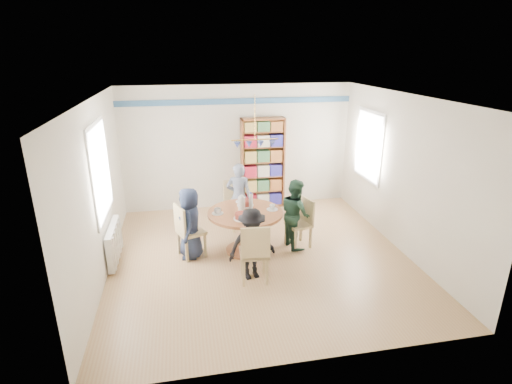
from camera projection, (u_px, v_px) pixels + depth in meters
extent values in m
plane|color=#A58557|center=(260.00, 257.00, 6.89)|extent=(5.00, 5.00, 0.00)
plane|color=white|center=(261.00, 97.00, 5.98)|extent=(5.00, 5.00, 0.00)
plane|color=beige|center=(238.00, 148.00, 8.74)|extent=(5.00, 0.00, 5.00)
plane|color=beige|center=(309.00, 257.00, 4.12)|extent=(5.00, 0.00, 5.00)
plane|color=beige|center=(98.00, 193.00, 5.99)|extent=(0.00, 5.00, 5.00)
plane|color=beige|center=(403.00, 174.00, 6.88)|extent=(0.00, 5.00, 5.00)
cube|color=#2D547C|center=(237.00, 101.00, 8.39)|extent=(5.00, 0.02, 0.12)
cube|color=white|center=(100.00, 171.00, 6.19)|extent=(0.03, 1.32, 1.52)
cube|color=white|center=(101.00, 171.00, 6.19)|extent=(0.01, 1.20, 1.40)
cube|color=white|center=(369.00, 146.00, 8.01)|extent=(0.03, 1.12, 1.42)
cube|color=white|center=(368.00, 146.00, 8.00)|extent=(0.01, 1.00, 1.30)
cylinder|color=gold|center=(255.00, 117.00, 6.57)|extent=(0.01, 0.01, 0.75)
cylinder|color=gold|center=(255.00, 140.00, 6.69)|extent=(0.80, 0.02, 0.02)
cone|color=#3D50AB|center=(237.00, 145.00, 6.67)|extent=(0.11, 0.11, 0.10)
cone|color=#3D50AB|center=(249.00, 145.00, 6.70)|extent=(0.11, 0.11, 0.10)
cone|color=#3D50AB|center=(261.00, 144.00, 6.74)|extent=(0.11, 0.11, 0.10)
cone|color=#3D50AB|center=(272.00, 144.00, 6.77)|extent=(0.11, 0.11, 0.10)
cube|color=silver|center=(114.00, 243.00, 6.62)|extent=(0.10, 1.00, 0.60)
cube|color=silver|center=(114.00, 254.00, 6.26)|extent=(0.02, 0.06, 0.56)
cube|color=silver|center=(116.00, 248.00, 6.44)|extent=(0.02, 0.06, 0.56)
cube|color=silver|center=(118.00, 243.00, 6.63)|extent=(0.02, 0.06, 0.56)
cube|color=silver|center=(119.00, 237.00, 6.81)|extent=(0.02, 0.06, 0.56)
cube|color=silver|center=(121.00, 232.00, 7.00)|extent=(0.02, 0.06, 0.56)
cylinder|color=brown|center=(245.00, 213.00, 6.86)|extent=(1.30, 1.30, 0.05)
cylinder|color=brown|center=(246.00, 233.00, 6.99)|extent=(0.16, 0.16, 0.70)
cylinder|color=brown|center=(246.00, 249.00, 7.10)|extent=(0.70, 0.70, 0.04)
cube|color=tan|center=(191.00, 232.00, 6.79)|extent=(0.55, 0.55, 0.05)
cube|color=tan|center=(180.00, 221.00, 6.61)|extent=(0.19, 0.40, 0.50)
cube|color=tan|center=(205.00, 245.00, 6.82)|extent=(0.05, 0.05, 0.43)
cube|color=tan|center=(197.00, 238.00, 7.09)|extent=(0.05, 0.05, 0.43)
cube|color=tan|center=(187.00, 250.00, 6.65)|extent=(0.05, 0.05, 0.43)
cube|color=tan|center=(179.00, 243.00, 6.92)|extent=(0.05, 0.05, 0.43)
cube|color=tan|center=(299.00, 225.00, 7.13)|extent=(0.49, 0.49, 0.05)
cube|color=tan|center=(307.00, 211.00, 7.13)|extent=(0.14, 0.39, 0.47)
cube|color=tan|center=(286.00, 234.00, 7.27)|extent=(0.05, 0.05, 0.40)
cube|color=tan|center=(295.00, 241.00, 7.00)|extent=(0.05, 0.05, 0.40)
cube|color=tan|center=(301.00, 231.00, 7.40)|extent=(0.05, 0.05, 0.40)
cube|color=tan|center=(310.00, 238.00, 7.14)|extent=(0.05, 0.05, 0.40)
cube|color=tan|center=(238.00, 206.00, 7.87)|extent=(0.53, 0.53, 0.05)
cube|color=tan|center=(233.00, 191.00, 7.95)|extent=(0.42, 0.16, 0.51)
cube|color=tan|center=(233.00, 222.00, 7.74)|extent=(0.05, 0.05, 0.43)
cube|color=tan|center=(249.00, 219.00, 7.88)|extent=(0.05, 0.05, 0.43)
cube|color=tan|center=(226.00, 216.00, 8.02)|extent=(0.05, 0.05, 0.43)
cube|color=tan|center=(242.00, 213.00, 8.17)|extent=(0.05, 0.05, 0.43)
cube|color=tan|center=(254.00, 253.00, 6.06)|extent=(0.46, 0.46, 0.05)
cube|color=tan|center=(256.00, 244.00, 5.79)|extent=(0.43, 0.07, 0.51)
cube|color=tan|center=(264.00, 261.00, 6.32)|extent=(0.04, 0.04, 0.44)
cube|color=tan|center=(242.00, 262.00, 6.28)|extent=(0.04, 0.04, 0.44)
cube|color=tan|center=(267.00, 272.00, 6.00)|extent=(0.04, 0.04, 0.44)
cube|color=tan|center=(244.00, 273.00, 5.96)|extent=(0.04, 0.04, 0.44)
imported|color=#1A2239|center=(190.00, 223.00, 6.71)|extent=(0.44, 0.63, 1.24)
imported|color=#1B3728|center=(295.00, 213.00, 7.08)|extent=(0.57, 0.68, 1.26)
imported|color=gray|center=(239.00, 197.00, 7.76)|extent=(0.55, 0.43, 1.35)
imported|color=black|center=(252.00, 244.00, 6.08)|extent=(0.81, 0.56, 1.15)
cube|color=brown|center=(242.00, 165.00, 8.72)|extent=(0.04, 0.29, 2.01)
cube|color=brown|center=(283.00, 162.00, 8.89)|extent=(0.04, 0.29, 2.01)
cube|color=brown|center=(263.00, 119.00, 8.47)|extent=(0.96, 0.29, 0.04)
cube|color=brown|center=(262.00, 205.00, 9.13)|extent=(0.96, 0.29, 0.06)
cube|color=brown|center=(261.00, 162.00, 8.93)|extent=(0.96, 0.02, 2.01)
cube|color=brown|center=(262.00, 190.00, 9.01)|extent=(0.90, 0.27, 0.02)
cube|color=brown|center=(263.00, 176.00, 8.90)|extent=(0.90, 0.27, 0.02)
cube|color=brown|center=(263.00, 161.00, 8.79)|extent=(0.90, 0.27, 0.02)
cube|color=brown|center=(263.00, 147.00, 8.68)|extent=(0.90, 0.27, 0.02)
cube|color=brown|center=(263.00, 131.00, 8.56)|extent=(0.90, 0.27, 0.02)
cube|color=maroon|center=(250.00, 199.00, 9.01)|extent=(0.26, 0.21, 0.25)
cube|color=silver|center=(263.00, 199.00, 9.06)|extent=(0.26, 0.21, 0.25)
cube|color=navy|center=(275.00, 198.00, 9.11)|extent=(0.26, 0.21, 0.25)
cube|color=tan|center=(250.00, 185.00, 8.90)|extent=(0.26, 0.21, 0.25)
cube|color=#3B6A42|center=(263.00, 185.00, 8.95)|extent=(0.26, 0.21, 0.25)
cube|color=#985729|center=(275.00, 184.00, 9.00)|extent=(0.26, 0.21, 0.25)
cube|color=maroon|center=(250.00, 171.00, 8.79)|extent=(0.26, 0.21, 0.25)
cube|color=silver|center=(263.00, 170.00, 8.84)|extent=(0.26, 0.21, 0.25)
cube|color=navy|center=(275.00, 170.00, 8.89)|extent=(0.26, 0.21, 0.25)
cube|color=tan|center=(250.00, 156.00, 8.67)|extent=(0.26, 0.21, 0.25)
cube|color=#3B6A42|center=(263.00, 156.00, 8.73)|extent=(0.26, 0.21, 0.25)
cube|color=#985729|center=(276.00, 155.00, 8.78)|extent=(0.26, 0.21, 0.25)
cube|color=maroon|center=(250.00, 141.00, 8.56)|extent=(0.26, 0.21, 0.25)
cube|color=silver|center=(263.00, 141.00, 8.61)|extent=(0.26, 0.21, 0.25)
cube|color=navy|center=(276.00, 140.00, 8.66)|extent=(0.26, 0.21, 0.25)
cube|color=tan|center=(250.00, 127.00, 8.46)|extent=(0.26, 0.21, 0.21)
cube|color=#3B6A42|center=(263.00, 126.00, 8.51)|extent=(0.26, 0.21, 0.21)
cube|color=#985729|center=(276.00, 126.00, 8.56)|extent=(0.26, 0.21, 0.21)
cylinder|color=white|center=(242.00, 204.00, 6.88)|extent=(0.12, 0.12, 0.24)
sphere|color=white|center=(242.00, 197.00, 6.84)|extent=(0.09, 0.09, 0.09)
cylinder|color=silver|center=(251.00, 201.00, 6.94)|extent=(0.07, 0.07, 0.28)
cylinder|color=#3D50AB|center=(251.00, 193.00, 6.89)|extent=(0.03, 0.03, 0.03)
cylinder|color=white|center=(245.00, 205.00, 7.12)|extent=(0.30, 0.30, 0.01)
cylinder|color=maroon|center=(245.00, 203.00, 7.10)|extent=(0.24, 0.24, 0.09)
cylinder|color=white|center=(242.00, 218.00, 6.56)|extent=(0.30, 0.30, 0.01)
cylinder|color=maroon|center=(242.00, 216.00, 6.54)|extent=(0.24, 0.24, 0.09)
cylinder|color=white|center=(218.00, 213.00, 6.77)|extent=(0.20, 0.20, 0.01)
imported|color=white|center=(218.00, 211.00, 6.75)|extent=(0.12, 0.12, 0.10)
cylinder|color=white|center=(272.00, 209.00, 6.94)|extent=(0.20, 0.20, 0.01)
imported|color=white|center=(272.00, 207.00, 6.92)|extent=(0.10, 0.10, 0.09)
cylinder|color=white|center=(241.00, 202.00, 7.29)|extent=(0.20, 0.20, 0.01)
imported|color=white|center=(241.00, 199.00, 7.28)|extent=(0.12, 0.12, 0.10)
cylinder|color=white|center=(250.00, 222.00, 6.41)|extent=(0.20, 0.20, 0.01)
imported|color=white|center=(250.00, 220.00, 6.40)|extent=(0.10, 0.10, 0.09)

